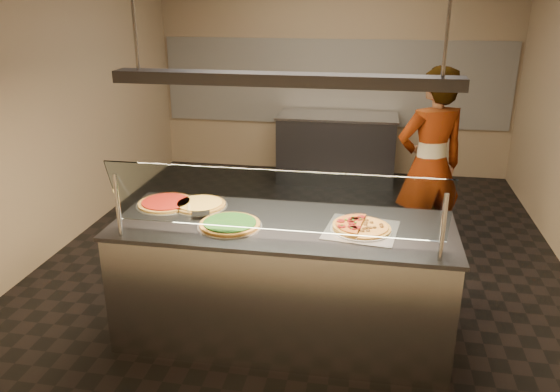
% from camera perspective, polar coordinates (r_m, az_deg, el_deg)
% --- Properties ---
extents(ground, '(5.00, 6.00, 0.02)m').
position_cam_1_polar(ground, '(5.48, 2.47, -6.64)').
color(ground, black).
rests_on(ground, ground).
extents(wall_back, '(5.00, 0.02, 3.00)m').
position_cam_1_polar(wall_back, '(7.94, 5.67, 13.16)').
color(wall_back, '#94825F').
rests_on(wall_back, ground).
extents(wall_front, '(5.00, 0.02, 3.00)m').
position_cam_1_polar(wall_front, '(2.17, -7.85, -6.39)').
color(wall_front, '#94825F').
rests_on(wall_front, ground).
extents(wall_left, '(0.02, 6.00, 3.00)m').
position_cam_1_polar(wall_left, '(5.85, -22.76, 9.20)').
color(wall_left, '#94825F').
rests_on(wall_left, ground).
extents(tile_band, '(4.90, 0.02, 1.20)m').
position_cam_1_polar(tile_band, '(7.94, 5.60, 11.70)').
color(tile_band, silver).
rests_on(tile_band, wall_back).
extents(serving_counter, '(2.44, 0.94, 0.93)m').
position_cam_1_polar(serving_counter, '(4.11, 0.30, -8.85)').
color(serving_counter, '#B7B7BC').
rests_on(serving_counter, ground).
extents(sneeze_guard, '(2.20, 0.18, 0.54)m').
position_cam_1_polar(sneeze_guard, '(3.48, -0.64, -0.61)').
color(sneeze_guard, '#B7B7BC').
rests_on(sneeze_guard, serving_counter).
extents(perforated_tray, '(0.54, 0.54, 0.01)m').
position_cam_1_polar(perforated_tray, '(3.84, 8.48, -3.46)').
color(perforated_tray, silver).
rests_on(perforated_tray, serving_counter).
extents(half_pizza_pepperoni, '(0.25, 0.42, 0.05)m').
position_cam_1_polar(half_pizza_pepperoni, '(3.83, 7.08, -2.98)').
color(half_pizza_pepperoni, brown).
rests_on(half_pizza_pepperoni, perforated_tray).
extents(half_pizza_sausage, '(0.25, 0.42, 0.04)m').
position_cam_1_polar(half_pizza_sausage, '(3.83, 9.91, -3.27)').
color(half_pizza_sausage, brown).
rests_on(half_pizza_sausage, perforated_tray).
extents(pizza_spinach, '(0.46, 0.46, 0.03)m').
position_cam_1_polar(pizza_spinach, '(3.88, -5.26, -2.92)').
color(pizza_spinach, silver).
rests_on(pizza_spinach, serving_counter).
extents(pizza_cheese, '(0.43, 0.43, 0.03)m').
position_cam_1_polar(pizza_cheese, '(4.27, -8.37, -0.84)').
color(pizza_cheese, silver).
rests_on(pizza_cheese, serving_counter).
extents(pizza_tomato, '(0.46, 0.46, 0.03)m').
position_cam_1_polar(pizza_tomato, '(4.35, -11.81, -0.68)').
color(pizza_tomato, silver).
rests_on(pizza_tomato, serving_counter).
extents(pizza_spatula, '(0.23, 0.22, 0.02)m').
position_cam_1_polar(pizza_spatula, '(4.12, -9.00, -1.43)').
color(pizza_spatula, '#B7B7BC').
rests_on(pizza_spatula, pizza_spinach).
extents(prep_table, '(1.64, 0.74, 0.93)m').
position_cam_1_polar(prep_table, '(7.68, 5.92, 5.04)').
color(prep_table, '#3E3E43').
rests_on(prep_table, ground).
extents(worker, '(0.81, 0.69, 1.88)m').
position_cam_1_polar(worker, '(5.36, 15.36, 2.99)').
color(worker, '#25232B').
rests_on(worker, ground).
extents(heat_lamp_housing, '(2.30, 0.18, 0.08)m').
position_cam_1_polar(heat_lamp_housing, '(3.63, 0.35, 12.08)').
color(heat_lamp_housing, '#3E3E43').
rests_on(heat_lamp_housing, ceiling).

